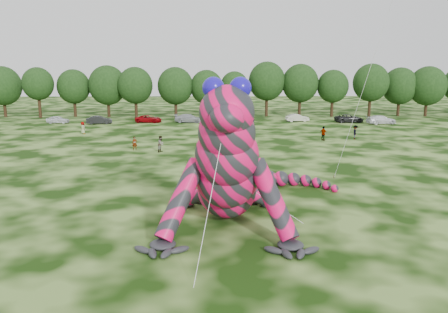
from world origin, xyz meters
The scene contains 31 objects.
ground centered at (0.00, 0.00, 0.00)m, with size 240.00×240.00×0.00m, color #16330A.
inflatable_gecko centered at (-2.27, 0.91, 4.46)m, with size 15.03×17.85×8.92m, color #EA0D5A, non-canonical shape.
flying_kite centered at (9.83, 6.56, 13.87)m, with size 3.50×4.17×15.83m.
tree_2 centered at (-43.02, 58.76, 4.82)m, with size 7.04×6.34×9.64m, color black, non-canonical shape.
tree_3 centered at (-35.72, 57.07, 4.72)m, with size 5.81×5.23×9.44m, color black, non-canonical shape.
tree_4 centered at (-29.64, 58.71, 4.53)m, with size 6.22×5.60×9.06m, color black, non-canonical shape.
tree_5 centered at (-23.12, 58.44, 4.90)m, with size 7.16×6.44×9.80m, color black, non-canonical shape.
tree_6 centered at (-17.56, 56.68, 4.75)m, with size 6.52×5.86×9.49m, color black, non-canonical shape.
tree_7 centered at (-10.08, 56.80, 4.74)m, with size 6.68×6.01×9.48m, color black, non-canonical shape.
tree_8 centered at (-4.22, 56.99, 4.47)m, with size 6.14×5.53×8.94m, color black, non-canonical shape.
tree_9 centered at (1.06, 57.35, 4.34)m, with size 5.27×4.74×8.68m, color black, non-canonical shape.
tree_10 centered at (7.40, 58.58, 5.25)m, with size 7.09×6.38×10.50m, color black, non-canonical shape.
tree_11 centered at (13.79, 58.20, 5.03)m, with size 7.01×6.31×10.07m, color black, non-canonical shape.
tree_12 centered at (20.01, 57.74, 4.49)m, with size 5.99×5.39×8.97m, color black, non-canonical shape.
tree_13 centered at (27.13, 57.13, 5.06)m, with size 6.83×6.15×10.13m, color black, non-canonical shape.
tree_14 centered at (33.46, 58.72, 4.70)m, with size 6.82×6.14×9.40m, color black, non-canonical shape.
tree_15 centered at (38.47, 57.77, 4.82)m, with size 7.17×6.45×9.63m, color black, non-canonical shape.
car_0 centered at (-29.57, 48.66, 0.64)m, with size 1.50×3.73×1.27m, color white.
car_1 centered at (-22.23, 47.40, 0.69)m, with size 1.47×4.21×1.39m, color black.
car_2 centered at (-14.18, 49.26, 0.64)m, with size 2.11×4.59×1.27m, color #9B060C.
car_3 centered at (-7.17, 49.06, 0.73)m, with size 2.04×5.02×1.46m, color #A5A8AE.
car_4 centered at (2.09, 49.07, 0.69)m, with size 1.63×4.06×1.38m, color #101852.
car_5 centered at (11.79, 49.87, 0.67)m, with size 1.42×4.07×1.34m, color beige.
car_6 centered at (20.60, 48.53, 0.69)m, with size 2.29×4.97×1.38m, color black.
car_7 centered at (25.27, 46.09, 0.73)m, with size 2.04×5.03×1.46m, color white.
spectator_1 centered at (-8.98, 22.21, 0.92)m, with size 0.89×0.70×1.84m, color gray.
spectator_5 centered at (0.82, 15.10, 0.78)m, with size 1.45×0.46×1.57m, color gray.
spectator_0 centered at (-12.14, 23.44, 0.79)m, with size 0.58×0.38×1.58m, color gray.
spectator_2 centered at (15.82, 30.57, 0.92)m, with size 1.19×0.69×1.85m, color gray.
spectator_4 centered at (-21.75, 36.27, 0.87)m, with size 0.85×0.56×1.75m, color gray.
spectator_3 centered at (11.29, 29.54, 0.93)m, with size 1.09×0.45×1.86m, color gray.
Camera 1 is at (-3.21, -26.29, 9.36)m, focal length 35.00 mm.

